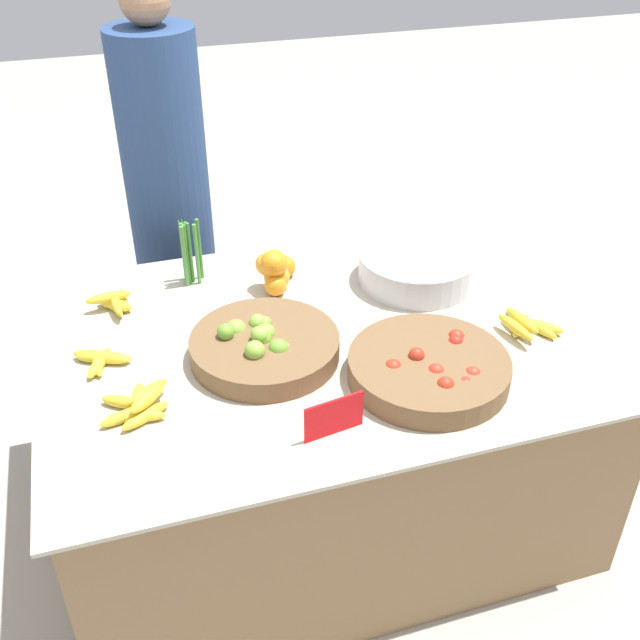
{
  "coord_description": "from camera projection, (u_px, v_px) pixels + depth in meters",
  "views": [
    {
      "loc": [
        -0.52,
        -1.66,
        1.89
      ],
      "look_at": [
        0.0,
        0.0,
        0.72
      ],
      "focal_mm": 42.0,
      "sensor_mm": 36.0,
      "label": 1
    }
  ],
  "objects": [
    {
      "name": "banana_bunch_back_center",
      "position": [
        526.0,
        325.0,
        2.13
      ],
      "size": [
        0.18,
        0.2,
        0.06
      ],
      "color": "yellow",
      "rests_on": "market_table"
    },
    {
      "name": "vendor_person",
      "position": [
        171.0,
        212.0,
        2.72
      ],
      "size": [
        0.3,
        0.3,
        1.5
      ],
      "color": "navy",
      "rests_on": "ground_plane"
    },
    {
      "name": "metal_bowl",
      "position": [
        417.0,
        267.0,
        2.35
      ],
      "size": [
        0.36,
        0.36,
        0.1
      ],
      "color": "silver",
      "rests_on": "market_table"
    },
    {
      "name": "orange_pile",
      "position": [
        275.0,
        270.0,
        2.3
      ],
      "size": [
        0.14,
        0.17,
        0.14
      ],
      "color": "orange",
      "rests_on": "market_table"
    },
    {
      "name": "banana_bunch_front_center",
      "position": [
        115.0,
        302.0,
        2.22
      ],
      "size": [
        0.14,
        0.18,
        0.06
      ],
      "color": "yellow",
      "rests_on": "market_table"
    },
    {
      "name": "banana_bunch_middle_right",
      "position": [
        138.0,
        405.0,
        1.83
      ],
      "size": [
        0.19,
        0.18,
        0.06
      ],
      "color": "yellow",
      "rests_on": "market_table"
    },
    {
      "name": "price_sign",
      "position": [
        334.0,
        417.0,
        1.76
      ],
      "size": [
        0.15,
        0.03,
        0.1
      ],
      "rotation": [
        0.0,
        0.0,
        0.16
      ],
      "color": "red",
      "rests_on": "market_table"
    },
    {
      "name": "ground_plane",
      "position": [
        320.0,
        498.0,
        2.5
      ],
      "size": [
        12.0,
        12.0,
        0.0
      ],
      "primitive_type": "plane",
      "color": "#ADA599"
    },
    {
      "name": "veg_bundle",
      "position": [
        189.0,
        253.0,
        2.31
      ],
      "size": [
        0.06,
        0.06,
        0.21
      ],
      "color": "#428438",
      "rests_on": "market_table"
    },
    {
      "name": "market_table",
      "position": [
        320.0,
        422.0,
        2.31
      ],
      "size": [
        1.56,
        1.12,
        0.67
      ],
      "color": "olive",
      "rests_on": "ground_plane"
    },
    {
      "name": "lime_bowl",
      "position": [
        264.0,
        346.0,
        2.02
      ],
      "size": [
        0.41,
        0.41,
        0.1
      ],
      "color": "brown",
      "rests_on": "market_table"
    },
    {
      "name": "tomato_basket",
      "position": [
        429.0,
        368.0,
        1.94
      ],
      "size": [
        0.42,
        0.42,
        0.09
      ],
      "color": "brown",
      "rests_on": "market_table"
    },
    {
      "name": "banana_bunch_middle_left",
      "position": [
        101.0,
        359.0,
        2.0
      ],
      "size": [
        0.16,
        0.14,
        0.04
      ],
      "color": "yellow",
      "rests_on": "market_table"
    }
  ]
}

